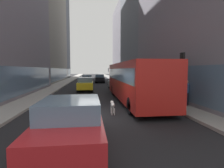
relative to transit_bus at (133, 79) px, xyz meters
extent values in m
plane|color=black|center=(-2.80, 30.93, -1.78)|extent=(120.00, 120.00, 0.00)
cube|color=#9E9991|center=(-8.50, 30.93, -1.70)|extent=(2.40, 110.00, 0.15)
cube|color=gray|center=(2.90, 30.93, -1.70)|extent=(2.40, 110.00, 0.15)
cube|color=slate|center=(-9.27, 2.58, -0.18)|extent=(0.08, 19.17, 2.40)
cube|color=gray|center=(-14.70, 25.78, 12.21)|extent=(9.82, 22.05, 27.98)
cube|color=slate|center=(-9.81, 25.78, -0.18)|extent=(0.08, 19.84, 2.40)
cube|color=#4C515B|center=(-14.70, 44.82, 17.35)|extent=(8.24, 14.47, 38.25)
cube|color=slate|center=(-10.60, 44.82, -0.18)|extent=(0.08, 13.02, 2.40)
cube|color=slate|center=(3.21, 1.11, -0.18)|extent=(0.08, 16.52, 2.40)
cube|color=slate|center=(9.10, 21.05, 8.02)|extent=(9.99, 18.35, 19.60)
cube|color=slate|center=(4.12, 21.05, -0.18)|extent=(0.08, 16.51, 2.40)
cube|color=slate|center=(9.10, 42.51, 9.47)|extent=(8.29, 19.95, 22.50)
cube|color=slate|center=(4.98, 42.51, -0.18)|extent=(0.08, 17.95, 2.40)
cube|color=red|center=(0.00, -0.01, -0.10)|extent=(2.55, 11.50, 2.75)
cube|color=slate|center=(0.00, -0.01, 0.39)|extent=(2.57, 11.04, 0.90)
cube|color=black|center=(0.00, 5.69, -1.23)|extent=(2.55, 0.16, 0.44)
cylinder|color=black|center=(-1.12, 3.54, -1.28)|extent=(0.30, 1.00, 1.00)
cylinder|color=black|center=(1.13, 3.54, -1.28)|extent=(0.30, 1.00, 1.00)
cylinder|color=black|center=(-1.12, -4.16, -1.28)|extent=(0.30, 1.00, 1.00)
cylinder|color=black|center=(1.13, -4.16, -1.28)|extent=(0.30, 1.00, 1.00)
cube|color=silver|center=(-1.45, 5.14, 0.72)|extent=(0.08, 0.24, 0.40)
cube|color=red|center=(-4.00, -7.96, -1.08)|extent=(1.91, 4.78, 0.75)
cube|color=slate|center=(-4.00, -8.20, -0.43)|extent=(1.76, 2.15, 0.55)
cylinder|color=black|center=(-4.85, -5.98, -1.46)|extent=(0.22, 0.64, 0.64)
cylinder|color=black|center=(-3.15, -5.98, -1.46)|extent=(0.22, 0.64, 0.64)
cylinder|color=black|center=(-3.15, -9.93, -1.46)|extent=(0.22, 0.64, 0.64)
cube|color=slate|center=(-4.00, 18.12, -1.08)|extent=(1.76, 3.95, 0.75)
cube|color=slate|center=(-4.00, 17.93, -0.43)|extent=(1.61, 1.78, 0.55)
cylinder|color=black|center=(-4.77, 19.69, -1.46)|extent=(0.22, 0.64, 0.64)
cylinder|color=black|center=(-3.23, 19.69, -1.46)|extent=(0.22, 0.64, 0.64)
cylinder|color=black|center=(-4.77, 16.56, -1.46)|extent=(0.22, 0.64, 0.64)
cylinder|color=black|center=(-3.23, 16.56, -1.46)|extent=(0.22, 0.64, 0.64)
cube|color=#B7BABF|center=(0.00, 8.53, -1.08)|extent=(1.91, 4.21, 0.75)
cube|color=slate|center=(0.00, 8.32, -0.43)|extent=(1.76, 1.90, 0.55)
cylinder|color=black|center=(-0.85, 10.22, -1.46)|extent=(0.22, 0.64, 0.64)
cylinder|color=black|center=(0.85, 10.22, -1.46)|extent=(0.22, 0.64, 0.64)
cylinder|color=black|center=(-0.85, 6.84, -1.46)|extent=(0.22, 0.64, 0.64)
cylinder|color=black|center=(0.85, 6.84, -1.46)|extent=(0.22, 0.64, 0.64)
cube|color=black|center=(-1.60, 21.42, -1.08)|extent=(1.78, 4.71, 0.75)
cube|color=slate|center=(-1.60, 21.18, -0.43)|extent=(1.63, 2.12, 0.55)
cylinder|color=black|center=(-2.38, 23.36, -1.46)|extent=(0.22, 0.64, 0.64)
cylinder|color=black|center=(-0.82, 23.36, -1.46)|extent=(0.22, 0.64, 0.64)
cylinder|color=black|center=(-2.38, 19.47, -1.46)|extent=(0.22, 0.64, 0.64)
cylinder|color=black|center=(-0.82, 19.47, -1.46)|extent=(0.22, 0.64, 0.64)
cube|color=yellow|center=(-4.00, 7.46, -1.08)|extent=(1.78, 4.09, 0.75)
cube|color=slate|center=(-4.00, 7.25, -0.43)|extent=(1.63, 1.84, 0.55)
cylinder|color=black|center=(-4.78, 9.09, -1.46)|extent=(0.22, 0.64, 0.64)
cylinder|color=black|center=(-3.22, 9.09, -1.46)|extent=(0.22, 0.64, 0.64)
cylinder|color=black|center=(-4.78, 5.83, -1.46)|extent=(0.22, 0.64, 0.64)
cylinder|color=black|center=(-3.22, 5.83, -1.46)|extent=(0.22, 0.64, 0.64)
ellipsoid|color=white|center=(-2.13, -3.94, -1.25)|extent=(0.22, 0.60, 0.26)
sphere|color=white|center=(-2.13, -3.56, -1.16)|extent=(0.20, 0.20, 0.20)
sphere|color=black|center=(-2.19, -3.54, -1.14)|extent=(0.07, 0.07, 0.07)
sphere|color=black|center=(-2.07, -3.54, -1.14)|extent=(0.07, 0.07, 0.07)
cylinder|color=white|center=(-2.13, -4.34, -1.20)|extent=(0.03, 0.16, 0.19)
cylinder|color=white|center=(-2.20, -3.73, -1.58)|extent=(0.06, 0.06, 0.40)
cylinder|color=white|center=(-2.06, -3.73, -1.58)|extent=(0.06, 0.06, 0.40)
cylinder|color=white|center=(-2.20, -4.15, -1.58)|extent=(0.06, 0.06, 0.40)
cylinder|color=white|center=(-2.06, -4.15, -1.58)|extent=(0.06, 0.06, 0.40)
sphere|color=black|center=(-2.08, -3.84, -1.21)|extent=(0.04, 0.04, 0.04)
sphere|color=black|center=(-2.19, -4.02, -1.23)|extent=(0.04, 0.04, 0.04)
sphere|color=black|center=(-2.11, -4.12, -1.19)|extent=(0.04, 0.04, 0.04)
cylinder|color=#1E1E2D|center=(3.29, -0.84, -1.20)|extent=(0.28, 0.28, 0.85)
cylinder|color=#B2A58C|center=(3.29, -0.84, -0.47)|extent=(0.34, 0.34, 0.62)
sphere|color=tan|center=(3.29, -0.84, -0.05)|extent=(0.22, 0.22, 0.22)
cube|color=#59331E|center=(3.51, -0.84, -0.73)|extent=(0.12, 0.24, 0.20)
cylinder|color=#1E1E2D|center=(3.00, -2.71, -1.20)|extent=(0.28, 0.28, 0.85)
cylinder|color=#33598C|center=(3.00, -2.71, -0.47)|extent=(0.34, 0.34, 0.62)
sphere|color=tan|center=(3.00, -2.71, -0.05)|extent=(0.22, 0.22, 0.22)
cylinder|color=black|center=(2.10, -3.88, 0.07)|extent=(0.12, 0.12, 3.40)
cube|color=black|center=(2.10, -3.70, 1.42)|extent=(0.24, 0.20, 0.70)
sphere|color=red|center=(2.10, -3.59, 1.64)|extent=(0.11, 0.11, 0.11)
sphere|color=orange|center=(2.10, -3.59, 1.42)|extent=(0.11, 0.11, 0.11)
sphere|color=green|center=(2.10, -3.59, 1.20)|extent=(0.11, 0.11, 0.11)
camera|label=1|loc=(-3.38, -13.74, 0.76)|focal=28.29mm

